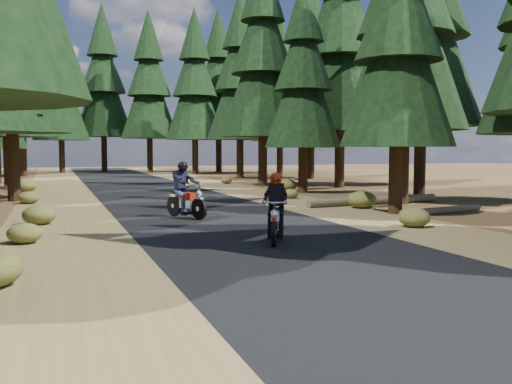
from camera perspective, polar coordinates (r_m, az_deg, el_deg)
ground at (r=13.07m, az=2.22°, el=-5.28°), size 120.00×120.00×0.00m
road at (r=17.76m, az=-3.80°, el=-2.72°), size 6.00×100.00×0.01m
shoulder_l at (r=17.10m, az=-18.82°, el=-3.23°), size 3.20×100.00×0.01m
shoulder_r at (r=19.51m, az=9.32°, el=-2.14°), size 3.20×100.00×0.01m
pine_forest at (r=33.84m, az=-11.57°, el=13.95°), size 34.59×55.08×16.32m
log_near at (r=22.87m, az=11.77°, el=-0.84°), size 6.10×1.07×0.32m
log_far at (r=20.15m, az=18.08°, el=-1.76°), size 3.73×1.04×0.24m
understory_shrubs at (r=20.38m, az=-4.40°, el=-1.00°), size 13.87×33.49×0.69m
rider_lead at (r=13.26m, az=1.97°, el=-2.76°), size 1.26×1.88×1.62m
rider_follow at (r=18.13m, az=-7.00°, el=-0.72°), size 1.37×2.06×1.77m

